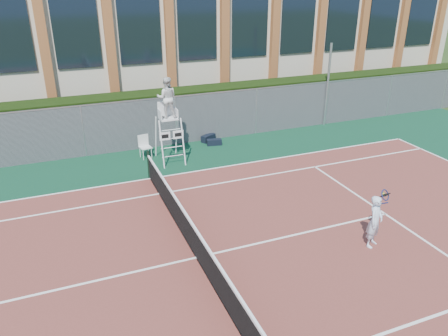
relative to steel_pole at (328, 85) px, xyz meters
name	(u,v)px	position (x,y,z in m)	size (l,w,h in m)	color
ground	(197,258)	(-9.88, -8.70, -2.07)	(120.00, 120.00, 0.00)	#233814
apron	(186,240)	(-9.88, -7.70, -2.06)	(36.00, 20.00, 0.01)	#0D3C2A
tennis_court	(197,258)	(-9.88, -8.70, -2.05)	(23.77, 10.97, 0.02)	brown
tennis_net	(196,242)	(-9.88, -8.70, -1.53)	(0.10, 11.30, 1.10)	black
fence	(131,126)	(-9.88, 0.10, -0.97)	(40.00, 0.06, 2.20)	#595E60
hedge	(126,119)	(-9.88, 1.30, -0.97)	(40.00, 1.40, 2.20)	black
building	(97,31)	(-9.88, 9.25, 2.08)	(45.00, 10.60, 8.22)	beige
steel_pole	(328,85)	(0.00, 0.00, 0.00)	(0.12, 0.12, 4.13)	#9EA0A5
umpire_chair	(167,100)	(-8.68, -1.65, 0.50)	(0.98, 1.51, 3.52)	white
plastic_chair	(144,144)	(-9.58, -0.96, -1.48)	(0.52, 0.52, 0.98)	silver
sports_bag_near	(208,138)	(-6.42, -0.10, -1.90)	(0.73, 0.29, 0.31)	black
sports_bag_far	(214,142)	(-6.34, -0.67, -1.92)	(0.66, 0.29, 0.27)	black
tennis_player	(375,221)	(-5.06, -9.97, -1.26)	(0.94, 0.72, 1.57)	silver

